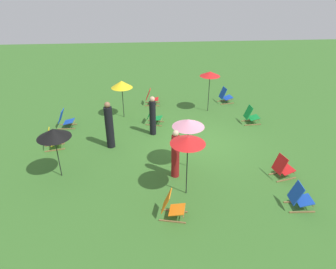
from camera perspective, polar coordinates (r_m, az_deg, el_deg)
ground_plane at (r=12.47m, az=5.51°, el=-1.82°), size 40.00×40.00×0.00m
deckchair_0 at (r=8.84m, az=0.68°, el=-13.17°), size 0.64×0.85×0.83m
deckchair_1 at (r=13.97m, az=-2.68°, el=3.43°), size 0.66×0.86×0.83m
deckchair_2 at (r=16.05m, az=-3.15°, el=6.81°), size 0.55×0.80×0.83m
deckchair_3 at (r=12.80m, az=-20.70°, el=-0.94°), size 0.63×0.85×0.83m
deckchair_4 at (r=14.48m, az=15.09°, el=3.38°), size 0.52×0.79×0.83m
deckchair_5 at (r=9.90m, az=23.21°, el=-10.70°), size 0.51×0.78×0.83m
deckchair_6 at (r=11.04m, az=20.48°, el=-5.80°), size 0.65×0.85×0.83m
deckchair_7 at (r=14.36m, az=-18.54°, el=2.65°), size 0.49×0.77×0.83m
deckchair_8 at (r=16.54m, az=10.54°, el=7.03°), size 0.61×0.83×0.83m
umbrella_0 at (r=14.87m, az=7.80°, el=11.05°), size 0.96×0.96×2.01m
umbrella_1 at (r=10.27m, az=3.79°, el=2.12°), size 1.09×1.09×1.84m
umbrella_2 at (r=8.83m, az=3.70°, el=-1.14°), size 1.04×1.04×2.01m
umbrella_3 at (r=14.31m, az=-8.58°, el=9.18°), size 0.98×0.98×1.79m
umbrella_4 at (r=10.41m, az=-20.47°, el=0.22°), size 1.09×1.09×1.80m
person_0 at (r=10.16m, az=1.38°, el=-3.80°), size 0.28×0.28×1.74m
person_1 at (r=12.05m, az=-10.81°, el=1.52°), size 0.38×0.38×1.90m
person_2 at (r=12.85m, az=-2.87°, el=3.38°), size 0.34×0.34×1.71m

